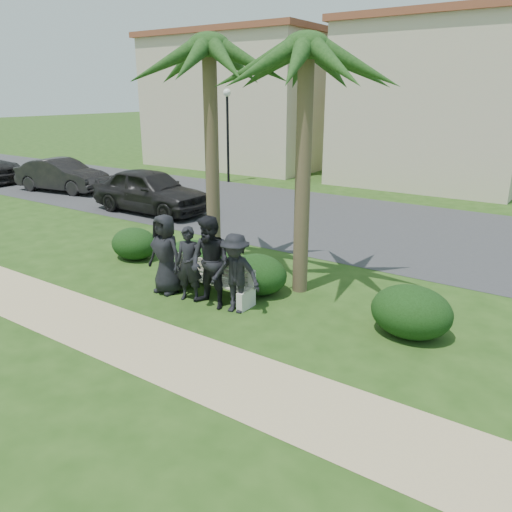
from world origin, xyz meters
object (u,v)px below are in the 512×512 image
(man_b, at_px, (189,264))
(palm_right, at_px, (307,50))
(park_bench, at_px, (209,282))
(car_a, at_px, (150,191))
(street_lamp, at_px, (227,119))
(man_a, at_px, (165,254))
(man_d, at_px, (235,273))
(man_c, at_px, (210,263))
(palm_left, at_px, (209,49))
(car_b, at_px, (62,175))

(man_b, xyz_separation_m, palm_right, (1.63, 1.75, 4.11))
(park_bench, distance_m, car_a, 8.37)
(car_a, bearing_deg, street_lamp, 13.00)
(street_lamp, xyz_separation_m, park_bench, (8.33, -11.56, -2.61))
(man_a, xyz_separation_m, palm_right, (2.32, 1.72, 4.03))
(man_a, bearing_deg, man_d, 3.31)
(park_bench, relative_size, man_c, 1.14)
(park_bench, height_order, man_b, man_b)
(man_c, xyz_separation_m, man_d, (0.55, 0.09, -0.14))
(man_d, xyz_separation_m, palm_left, (-1.90, 1.69, 4.22))
(park_bench, bearing_deg, car_b, 155.98)
(car_a, bearing_deg, man_d, -124.42)
(palm_right, bearing_deg, car_b, 163.77)
(street_lamp, distance_m, man_d, 15.15)
(man_a, xyz_separation_m, man_d, (1.83, 0.03, -0.07))
(car_a, relative_size, car_b, 1.09)
(man_a, bearing_deg, car_a, 140.52)
(man_a, distance_m, man_b, 0.69)
(man_b, height_order, car_b, man_b)
(street_lamp, height_order, palm_left, palm_left)
(man_c, xyz_separation_m, palm_right, (1.04, 1.77, 3.96))
(street_lamp, height_order, man_c, street_lamp)
(park_bench, relative_size, man_a, 1.23)
(man_d, height_order, car_a, man_d)
(man_d, bearing_deg, park_bench, 152.46)
(palm_left, bearing_deg, palm_right, -0.20)
(street_lamp, bearing_deg, man_a, -57.98)
(street_lamp, bearing_deg, palm_left, -54.07)
(park_bench, distance_m, palm_right, 4.98)
(man_d, distance_m, car_b, 14.94)
(palm_left, bearing_deg, man_b, -66.57)
(park_bench, bearing_deg, man_b, -127.31)
(street_lamp, bearing_deg, man_b, -55.72)
(car_a, bearing_deg, man_c, -126.89)
(man_a, xyz_separation_m, man_b, (0.69, -0.03, -0.08))
(park_bench, bearing_deg, palm_right, 45.13)
(street_lamp, height_order, car_b, street_lamp)
(street_lamp, relative_size, man_d, 2.69)
(man_a, height_order, palm_right, palm_right)
(park_bench, xyz_separation_m, palm_left, (-1.00, 1.44, 4.68))
(street_lamp, xyz_separation_m, car_b, (-4.51, -5.99, -2.25))
(palm_right, bearing_deg, park_bench, -134.30)
(park_bench, distance_m, man_b, 0.60)
(man_a, height_order, car_b, man_a)
(palm_left, bearing_deg, man_d, -41.70)
(park_bench, xyz_separation_m, man_d, (0.90, -0.26, 0.46))
(street_lamp, bearing_deg, man_d, -51.99)
(car_b, bearing_deg, street_lamp, -46.54)
(man_b, bearing_deg, palm_right, 27.53)
(street_lamp, bearing_deg, car_a, -76.64)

